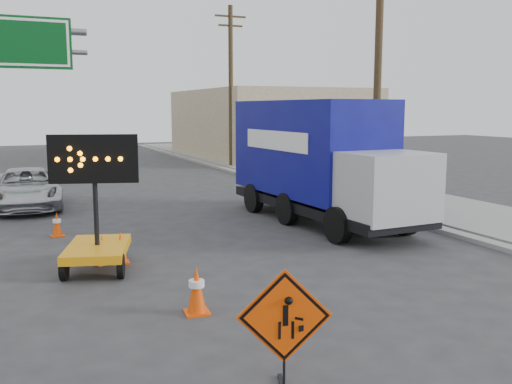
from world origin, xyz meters
TOP-DOWN VIEW (x-y plane):
  - ground at (0.00, 0.00)m, footprint 100.00×100.00m
  - curb_right at (7.20, 15.00)m, footprint 0.40×60.00m
  - sidewalk_right at (9.50, 15.00)m, footprint 4.00×60.00m
  - building_right_far at (13.00, 30.00)m, footprint 10.00×14.00m
  - utility_pole_near at (8.00, 10.00)m, footprint 1.80×0.26m
  - utility_pole_far at (8.00, 24.00)m, footprint 1.80×0.26m
  - construction_sign at (-0.73, -0.66)m, footprint 1.10×0.79m
  - arrow_board at (-2.02, 5.60)m, footprint 1.76×2.26m
  - pickup_truck at (-3.16, 14.35)m, footprint 2.43×4.92m
  - box_truck at (4.83, 8.29)m, footprint 2.70×7.69m
  - cone_a at (-0.89, 2.30)m, footprint 0.45×0.45m
  - cone_b at (-1.86, 6.02)m, footprint 0.42×0.42m
  - cone_c at (-1.49, 5.93)m, footprint 0.40×0.40m
  - cone_d at (-2.56, 9.27)m, footprint 0.40×0.40m

SIDE VIEW (x-z plane):
  - ground at x=0.00m, z-range 0.00..0.00m
  - curb_right at x=7.20m, z-range 0.00..0.12m
  - sidewalk_right at x=9.50m, z-range 0.00..0.15m
  - cone_d at x=-2.56m, z-range 0.00..0.66m
  - cone_b at x=-1.86m, z-range 0.00..0.66m
  - cone_c at x=-1.49m, z-range 0.00..0.71m
  - cone_a at x=-0.89m, z-range 0.00..0.81m
  - arrow_board at x=-2.02m, z-range -0.79..2.07m
  - pickup_truck at x=-3.16m, z-range 0.00..1.34m
  - construction_sign at x=-0.73m, z-range 0.05..1.57m
  - box_truck at x=4.83m, z-range -0.17..3.44m
  - building_right_far at x=13.00m, z-range 0.00..4.60m
  - utility_pole_near at x=8.00m, z-range 0.18..9.18m
  - utility_pole_far at x=8.00m, z-range 0.18..9.18m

